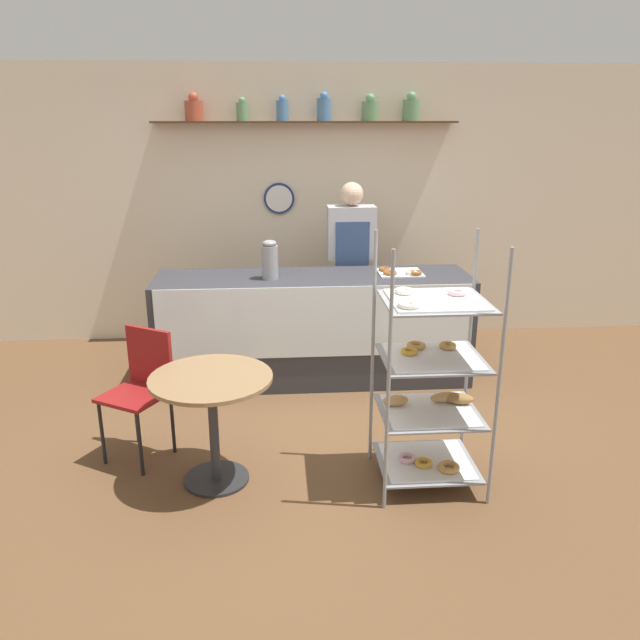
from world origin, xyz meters
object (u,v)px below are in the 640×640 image
person_worker (351,264)px  cafe_chair (142,380)px  pastry_rack (431,384)px  coffee_carafe (270,260)px  donut_tray_counter (401,272)px  cafe_table (212,403)px

person_worker → cafe_chair: bearing=-132.3°
pastry_rack → person_worker: bearing=95.7°
coffee_carafe → donut_tray_counter: 1.13m
pastry_rack → cafe_table: bearing=176.5°
cafe_chair → donut_tray_counter: bearing=62.3°
cafe_table → cafe_chair: (-0.50, 0.39, -0.01)m
cafe_chair → coffee_carafe: 1.54m
coffee_carafe → pastry_rack: bearing=-59.1°
cafe_table → cafe_chair: size_ratio=0.86×
cafe_table → coffee_carafe: (0.36, 1.54, 0.54)m
coffee_carafe → donut_tray_counter: coffee_carafe is taller
cafe_chair → donut_tray_counter: size_ratio=2.35×
cafe_table → cafe_chair: 0.63m
pastry_rack → person_worker: 2.26m
person_worker → cafe_chair: person_worker is taller
pastry_rack → donut_tray_counter: (0.14, 1.70, 0.28)m
cafe_chair → cafe_table: bearing=-7.7°
cafe_chair → donut_tray_counter: 2.36m
pastry_rack → person_worker: (-0.22, 2.23, 0.24)m
person_worker → cafe_table: (-1.11, -2.15, -0.36)m
donut_tray_counter → cafe_table: bearing=-132.4°
person_worker → coffee_carafe: size_ratio=5.06×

